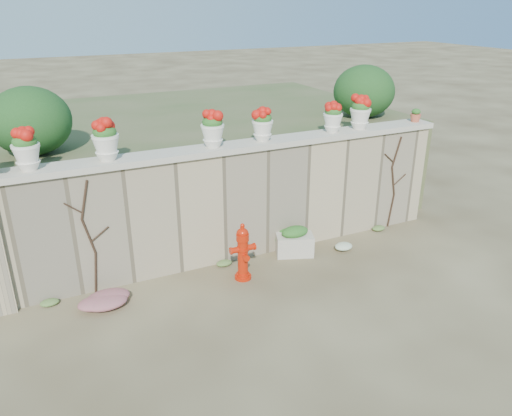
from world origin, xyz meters
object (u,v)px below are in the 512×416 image
urn_pot_0 (26,150)px  terracotta_pot (416,116)px  planter_box (295,242)px  fire_hydrant (243,252)px

urn_pot_0 → terracotta_pot: size_ratio=2.40×
planter_box → urn_pot_0: urn_pot_0 is taller
fire_hydrant → terracotta_pot: terracotta_pot is taller
fire_hydrant → terracotta_pot: 4.59m
fire_hydrant → planter_box: (1.21, 0.38, -0.25)m
planter_box → fire_hydrant: bearing=-141.9°
planter_box → urn_pot_0: size_ratio=1.25×
fire_hydrant → terracotta_pot: bearing=13.3°
fire_hydrant → planter_box: fire_hydrant is taller
urn_pot_0 → terracotta_pot: 7.14m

